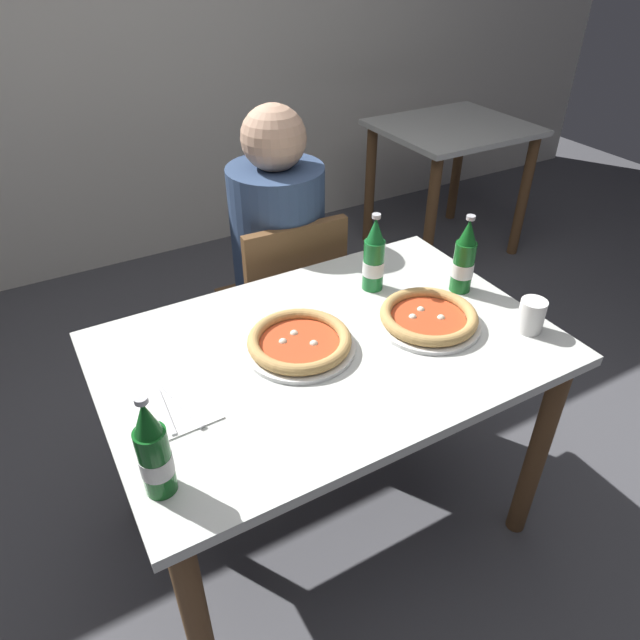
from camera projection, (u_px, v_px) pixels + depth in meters
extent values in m
plane|color=#4C4C51|center=(327.00, 517.00, 1.98)|extent=(8.00, 8.00, 0.00)
cube|color=silver|center=(102.00, 15.00, 2.80)|extent=(7.00, 0.10, 2.60)
cube|color=silver|center=(329.00, 349.00, 1.56)|extent=(1.20, 0.80, 0.03)
cylinder|color=brown|center=(199.00, 630.00, 1.32)|extent=(0.06, 0.06, 0.72)
cylinder|color=brown|center=(538.00, 452.00, 1.75)|extent=(0.06, 0.06, 0.72)
cylinder|color=brown|center=(124.00, 438.00, 1.80)|extent=(0.06, 0.06, 0.72)
cylinder|color=brown|center=(404.00, 336.00, 2.24)|extent=(0.06, 0.06, 0.72)
cube|color=brown|center=(279.00, 305.00, 2.29)|extent=(0.42, 0.42, 0.04)
cube|color=brown|center=(297.00, 278.00, 2.03)|extent=(0.38, 0.05, 0.40)
cylinder|color=brown|center=(301.00, 318.00, 2.61)|extent=(0.04, 0.04, 0.41)
cylinder|color=brown|center=(229.00, 339.00, 2.48)|extent=(0.04, 0.04, 0.41)
cylinder|color=brown|center=(336.00, 361.00, 2.36)|extent=(0.04, 0.04, 0.41)
cylinder|color=brown|center=(259.00, 386.00, 2.23)|extent=(0.04, 0.04, 0.41)
cube|color=#2D3342|center=(283.00, 348.00, 2.39)|extent=(0.32, 0.28, 0.45)
cylinder|color=#33476B|center=(278.00, 240.00, 2.11)|extent=(0.34, 0.34, 0.55)
sphere|color=tan|center=(274.00, 138.00, 1.89)|extent=(0.22, 0.22, 0.22)
cube|color=silver|center=(453.00, 127.00, 3.20)|extent=(0.80, 0.70, 0.03)
cylinder|color=brown|center=(430.00, 222.00, 3.07)|extent=(0.06, 0.06, 0.72)
cylinder|color=brown|center=(523.00, 197.00, 3.34)|extent=(0.06, 0.06, 0.72)
cylinder|color=brown|center=(370.00, 186.00, 3.48)|extent=(0.06, 0.06, 0.72)
cylinder|color=brown|center=(457.00, 166.00, 3.76)|extent=(0.06, 0.06, 0.72)
cylinder|color=white|center=(428.00, 322.00, 1.63)|extent=(0.30, 0.30, 0.01)
cylinder|color=#CC4723|center=(428.00, 319.00, 1.62)|extent=(0.21, 0.21, 0.01)
torus|color=tan|center=(429.00, 315.00, 1.62)|extent=(0.27, 0.27, 0.03)
sphere|color=silver|center=(413.00, 318.00, 1.63)|extent=(0.02, 0.02, 0.02)
sphere|color=silver|center=(441.00, 319.00, 1.62)|extent=(0.02, 0.02, 0.02)
sphere|color=silver|center=(421.00, 310.00, 1.66)|extent=(0.02, 0.02, 0.02)
cylinder|color=white|center=(300.00, 347.00, 1.54)|extent=(0.30, 0.30, 0.01)
cylinder|color=#CC4723|center=(300.00, 343.00, 1.53)|extent=(0.21, 0.21, 0.01)
torus|color=tan|center=(299.00, 340.00, 1.52)|extent=(0.28, 0.28, 0.03)
sphere|color=silver|center=(283.00, 342.00, 1.53)|extent=(0.02, 0.02, 0.02)
sphere|color=silver|center=(313.00, 343.00, 1.53)|extent=(0.02, 0.02, 0.02)
sphere|color=silver|center=(294.00, 334.00, 1.56)|extent=(0.02, 0.02, 0.02)
cylinder|color=#14591E|center=(156.00, 461.00, 1.12)|extent=(0.06, 0.06, 0.16)
cone|color=#14591E|center=(145.00, 418.00, 1.05)|extent=(0.05, 0.05, 0.07)
cylinder|color=#B7B7BC|center=(141.00, 400.00, 1.03)|extent=(0.03, 0.03, 0.01)
cylinder|color=white|center=(157.00, 464.00, 1.12)|extent=(0.07, 0.07, 0.04)
cylinder|color=#14591E|center=(463.00, 267.00, 1.74)|extent=(0.06, 0.06, 0.16)
cone|color=#14591E|center=(469.00, 231.00, 1.67)|extent=(0.05, 0.05, 0.07)
cylinder|color=#B7B7BC|center=(471.00, 218.00, 1.64)|extent=(0.03, 0.03, 0.01)
cylinder|color=white|center=(463.00, 269.00, 1.74)|extent=(0.07, 0.07, 0.04)
cylinder|color=#196B2D|center=(373.00, 265.00, 1.75)|extent=(0.06, 0.06, 0.16)
cone|color=#196B2D|center=(376.00, 230.00, 1.68)|extent=(0.05, 0.05, 0.07)
cylinder|color=#B7B7BC|center=(376.00, 216.00, 1.65)|extent=(0.03, 0.03, 0.01)
cylinder|color=white|center=(373.00, 267.00, 1.75)|extent=(0.07, 0.07, 0.04)
cube|color=white|center=(174.00, 409.00, 1.35)|extent=(0.19, 0.19, 0.00)
cube|color=silver|center=(182.00, 405.00, 1.35)|extent=(0.05, 0.19, 0.00)
cube|color=silver|center=(165.00, 410.00, 1.34)|extent=(0.02, 0.17, 0.00)
cylinder|color=white|center=(531.00, 316.00, 1.58)|extent=(0.07, 0.07, 0.09)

